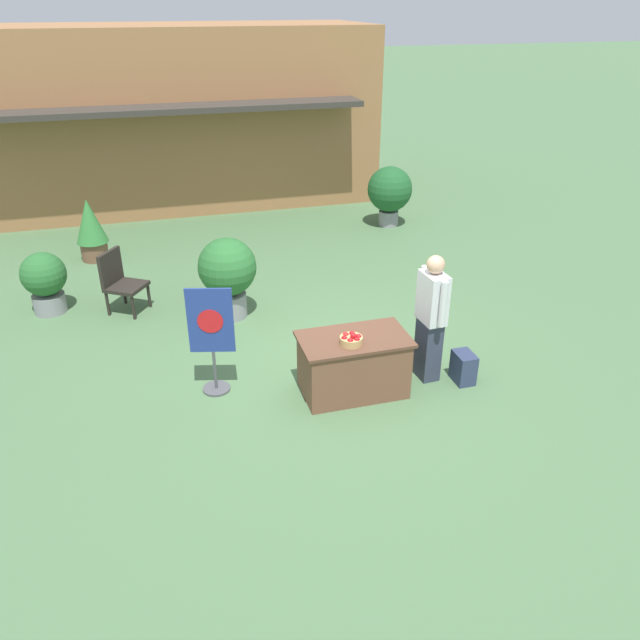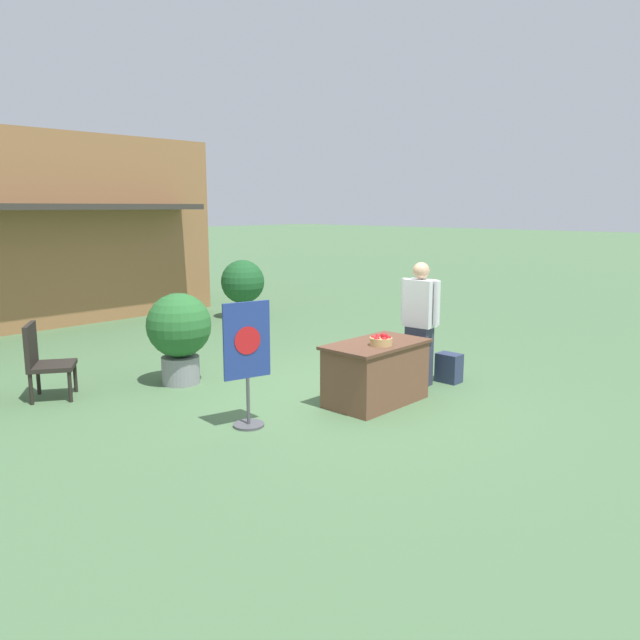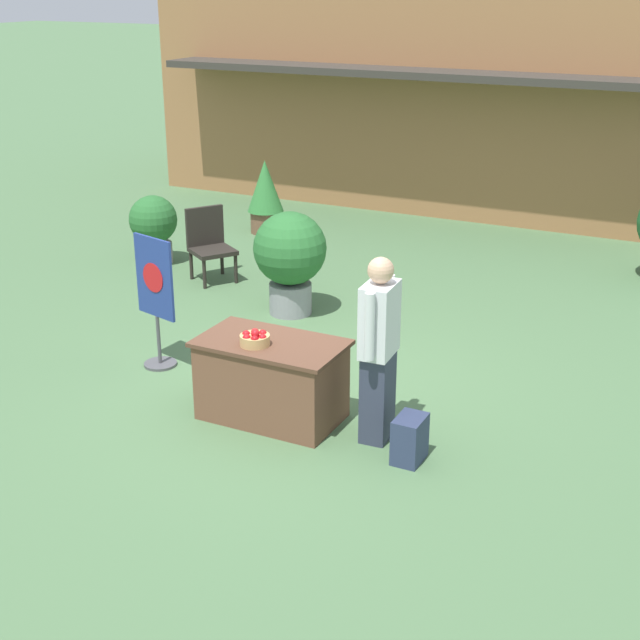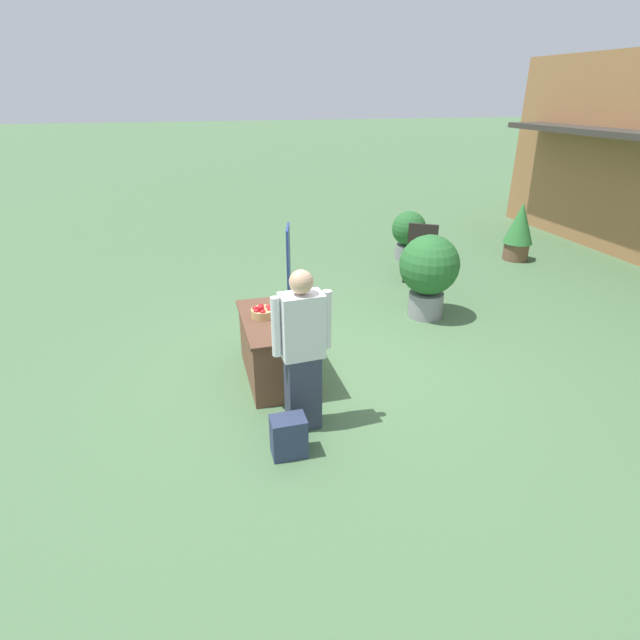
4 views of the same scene
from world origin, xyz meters
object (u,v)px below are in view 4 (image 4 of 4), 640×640
at_px(patio_chair, 421,250).
at_px(potted_plant_far_right, 429,270).
at_px(display_table, 277,348).
at_px(poster_board, 289,269).
at_px(person_visitor, 302,351).
at_px(backpack, 289,436).
at_px(potted_plant_near_right, 519,230).
at_px(potted_plant_near_left, 409,233).
at_px(apple_basket, 263,312).

relative_size(patio_chair, potted_plant_far_right, 0.77).
xyz_separation_m(display_table, poster_board, (-1.71, 0.52, 0.40)).
xyz_separation_m(person_visitor, potted_plant_far_right, (-2.28, 2.53, -0.13)).
height_order(poster_board, patio_chair, poster_board).
relative_size(display_table, potted_plant_far_right, 1.06).
bearing_deg(poster_board, backpack, 92.21).
relative_size(potted_plant_far_right, potted_plant_near_right, 1.09).
bearing_deg(display_table, backpack, -6.70).
xyz_separation_m(poster_board, patio_chair, (-1.15, 2.77, -0.25)).
xyz_separation_m(person_visitor, potted_plant_near_left, (-5.09, 3.49, -0.33)).
relative_size(apple_basket, potted_plant_near_right, 0.23).
bearing_deg(potted_plant_near_right, potted_plant_far_right, -55.38).
bearing_deg(apple_basket, potted_plant_near_left, 136.73).
xyz_separation_m(apple_basket, potted_plant_near_left, (-3.93, 3.70, -0.29)).
bearing_deg(potted_plant_near_left, display_table, -41.52).
bearing_deg(potted_plant_far_right, backpack, -45.83).
distance_m(display_table, potted_plant_far_right, 2.89).
xyz_separation_m(backpack, potted_plant_near_right, (-4.88, 5.93, 0.43)).
height_order(display_table, patio_chair, patio_chair).
distance_m(display_table, poster_board, 1.83).
bearing_deg(display_table, potted_plant_near_left, 138.48).
distance_m(apple_basket, potted_plant_near_left, 5.40).
bearing_deg(potted_plant_near_right, display_table, -59.53).
height_order(person_visitor, patio_chair, person_visitor).
distance_m(person_visitor, potted_plant_far_right, 3.41).
bearing_deg(potted_plant_near_left, patio_chair, -13.28).
bearing_deg(potted_plant_far_right, poster_board, -103.55).
xyz_separation_m(display_table, patio_chair, (-2.86, 3.28, 0.15)).
relative_size(apple_basket, poster_board, 0.19).
relative_size(person_visitor, potted_plant_far_right, 1.34).
relative_size(display_table, person_visitor, 0.79).
bearing_deg(potted_plant_far_right, person_visitor, -47.99).
bearing_deg(apple_basket, poster_board, 157.86).
xyz_separation_m(person_visitor, poster_board, (-2.78, 0.45, -0.10)).
bearing_deg(person_visitor, backpack, 145.80).
distance_m(potted_plant_far_right, potted_plant_near_right, 3.84).
xyz_separation_m(potted_plant_far_right, potted_plant_near_right, (-2.18, 3.16, -0.13)).
bearing_deg(potted_plant_far_right, apple_basket, -67.78).
xyz_separation_m(display_table, potted_plant_near_left, (-4.02, 3.56, 0.17)).
xyz_separation_m(person_visitor, potted_plant_near_right, (-4.46, 5.69, -0.26)).
xyz_separation_m(apple_basket, potted_plant_near_right, (-3.30, 5.90, -0.22)).
height_order(potted_plant_far_right, potted_plant_near_right, potted_plant_far_right).
distance_m(display_table, patio_chair, 4.36).
xyz_separation_m(backpack, potted_plant_far_right, (-2.70, 2.78, 0.56)).
bearing_deg(potted_plant_near_left, apple_basket, -43.27).
relative_size(display_table, patio_chair, 1.37).
bearing_deg(potted_plant_near_left, potted_plant_far_right, -18.78).
bearing_deg(person_visitor, apple_basket, 6.68).
height_order(apple_basket, poster_board, poster_board).
distance_m(poster_board, potted_plant_far_right, 2.14).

